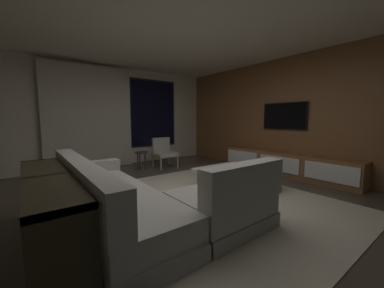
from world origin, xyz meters
TOP-DOWN VIEW (x-y plane):
  - floor at (0.00, 0.00)m, footprint 9.20×9.20m
  - back_wall_with_window at (-0.06, 3.62)m, footprint 6.60×0.30m
  - media_wall at (3.06, 0.00)m, footprint 0.12×7.80m
  - ceiling at (0.00, 0.00)m, footprint 8.20×8.20m
  - area_rug at (0.35, -0.10)m, footprint 3.20×3.80m
  - sectional_couch at (-0.87, -0.20)m, footprint 1.98×2.50m
  - coffee_table at (1.12, 0.09)m, footprint 1.16×1.16m
  - book_stack_on_coffee_table at (1.28, 0.00)m, footprint 0.29×0.20m
  - accent_chair_near_window at (1.03, 2.52)m, footprint 0.58×0.60m
  - side_stool at (0.40, 2.56)m, footprint 0.32×0.32m
  - media_console at (2.77, 0.05)m, footprint 0.46×3.10m
  - mounted_tv at (2.95, 0.25)m, footprint 0.05×1.07m
  - console_table_behind_couch at (-1.78, -0.07)m, footprint 0.40×2.10m

SIDE VIEW (x-z plane):
  - floor at x=0.00m, z-range 0.00..0.00m
  - area_rug at x=0.35m, z-range 0.00..0.01m
  - coffee_table at x=1.12m, z-range 0.01..0.37m
  - media_console at x=2.77m, z-range -0.01..0.51m
  - sectional_couch at x=-0.87m, z-range -0.12..0.70m
  - side_stool at x=0.40m, z-range 0.14..0.60m
  - book_stack_on_coffee_table at x=1.28m, z-range 0.37..0.43m
  - console_table_behind_couch at x=-1.78m, z-range 0.05..0.79m
  - accent_chair_near_window at x=1.03m, z-range 0.04..0.82m
  - back_wall_with_window at x=-0.06m, z-range -0.01..2.69m
  - media_wall at x=3.06m, z-range 0.00..2.70m
  - mounted_tv at x=2.95m, z-range 1.04..1.66m
  - ceiling at x=0.00m, z-range 2.70..2.70m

